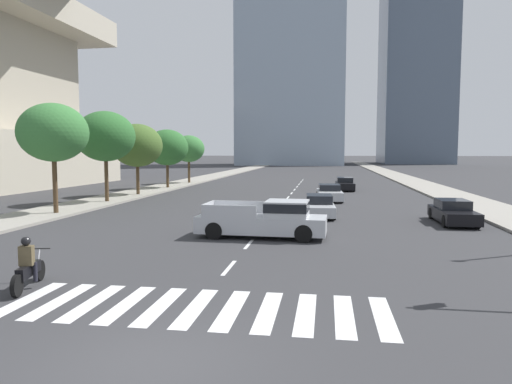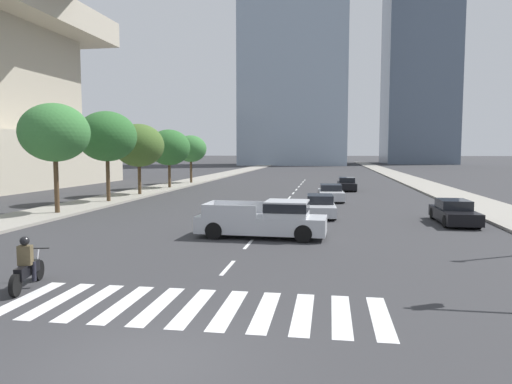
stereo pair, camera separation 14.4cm
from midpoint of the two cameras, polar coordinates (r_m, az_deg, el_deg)
ground_plane at (r=9.30m, az=-12.90°, el=-19.52°), size 800.00×800.00×0.00m
sidewalk_east at (r=39.46m, az=24.38°, el=-0.95°), size 4.00×260.00×0.15m
sidewalk_west at (r=41.64m, az=-15.14°, el=-0.39°), size 4.00×260.00×0.15m
crosswalk_near at (r=11.99m, az=-7.31°, el=-13.72°), size 9.45×2.98×0.01m
lane_divider_center at (r=39.22m, az=4.20°, el=-0.66°), size 0.14×50.00×0.01m
motorcycle_lead at (r=14.76m, az=-25.80°, el=-8.27°), size 0.84×2.19×1.49m
pickup_truck at (r=20.91m, az=1.63°, el=-3.35°), size 5.80×2.17×1.67m
sedan_silver_0 at (r=28.24m, az=7.93°, el=-1.72°), size 1.93×4.80×1.24m
sedan_black_1 at (r=47.15m, az=11.05°, el=0.92°), size 1.81×4.72×1.27m
sedan_black_2 at (r=27.15m, az=23.06°, el=-2.32°), size 1.77×4.50×1.26m
sedan_silver_3 at (r=37.00m, az=9.18°, el=-0.14°), size 2.10×4.81×1.26m
street_tree_nearest at (r=30.57m, az=-23.15°, el=6.64°), size 4.09×4.09×6.54m
street_tree_second at (r=36.38m, az=-17.55°, el=6.45°), size 4.33×4.33×6.62m
street_tree_third at (r=41.66m, az=-13.95°, el=5.51°), size 4.32×4.32×6.03m
street_tree_fourth at (r=48.82m, az=-10.44°, el=5.34°), size 4.29×4.29×5.90m
street_tree_fifth at (r=56.04m, az=-7.85°, el=5.22°), size 3.70×3.70×5.57m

